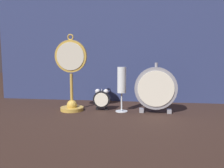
# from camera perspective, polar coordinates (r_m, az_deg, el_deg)

# --- Properties ---
(ground_plane) EXTENTS (4.00, 4.00, 0.00)m
(ground_plane) POSITION_cam_1_polar(r_m,az_deg,el_deg) (1.12, -0.53, -7.14)
(ground_plane) COLOR black
(fabric_backdrop_drape) EXTENTS (1.39, 0.01, 0.74)m
(fabric_backdrop_drape) POSITION_cam_1_polar(r_m,az_deg,el_deg) (1.41, 1.32, 11.09)
(fabric_backdrop_drape) COLOR navy
(fabric_backdrop_drape) RESTS_ON ground_plane
(pocket_watch_on_stand) EXTENTS (0.15, 0.11, 0.36)m
(pocket_watch_on_stand) POSITION_cam_1_polar(r_m,az_deg,el_deg) (1.20, -9.29, 1.54)
(pocket_watch_on_stand) COLOR gold
(pocket_watch_on_stand) RESTS_ON ground_plane
(alarm_clock_twin_bell) EXTENTS (0.08, 0.03, 0.10)m
(alarm_clock_twin_bell) POSITION_cam_1_polar(r_m,az_deg,el_deg) (1.21, -2.35, -3.30)
(alarm_clock_twin_bell) COLOR black
(alarm_clock_twin_bell) RESTS_ON ground_plane
(mantel_clock_silver) EXTENTS (0.19, 0.04, 0.23)m
(mantel_clock_silver) POSITION_cam_1_polar(r_m,az_deg,el_deg) (1.16, 9.96, -1.02)
(mantel_clock_silver) COLOR gray
(mantel_clock_silver) RESTS_ON ground_plane
(champagne_flute) EXTENTS (0.06, 0.06, 0.21)m
(champagne_flute) POSITION_cam_1_polar(r_m,az_deg,el_deg) (1.16, 2.24, 0.15)
(champagne_flute) COLOR silver
(champagne_flute) RESTS_ON ground_plane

